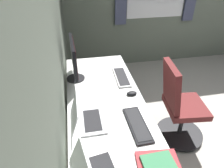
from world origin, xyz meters
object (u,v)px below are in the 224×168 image
(laptop_left, at_px, (85,118))
(office_chair, at_px, (179,107))
(monitor_primary, at_px, (74,58))
(drawer_pedestal, at_px, (102,121))
(keyboard_main, at_px, (122,77))
(keyboard_spare, at_px, (137,124))
(mouse_main, at_px, (132,93))
(book_stack_near, at_px, (159,164))

(laptop_left, xyz_separation_m, office_chair, (0.33, -1.06, -0.32))
(monitor_primary, height_order, laptop_left, monitor_primary)
(drawer_pedestal, bearing_deg, office_chair, -94.14)
(drawer_pedestal, relative_size, office_chair, 0.72)
(keyboard_main, relative_size, office_chair, 0.44)
(office_chair, bearing_deg, keyboard_spare, 124.49)
(mouse_main, xyz_separation_m, book_stack_near, (-0.81, 0.04, -0.00))
(keyboard_spare, xyz_separation_m, office_chair, (0.44, -0.65, -0.28))
(keyboard_main, relative_size, book_stack_near, 1.37)
(drawer_pedestal, xyz_separation_m, keyboard_main, (0.25, -0.27, 0.39))
(drawer_pedestal, xyz_separation_m, book_stack_near, (-0.90, -0.26, 0.40))
(laptop_left, bearing_deg, monitor_primary, 3.88)
(drawer_pedestal, height_order, laptop_left, laptop_left)
(monitor_primary, distance_m, laptop_left, 0.75)
(drawer_pedestal, relative_size, book_stack_near, 2.25)
(keyboard_main, distance_m, office_chair, 0.73)
(monitor_primary, relative_size, office_chair, 0.54)
(laptop_left, xyz_separation_m, keyboard_spare, (-0.12, -0.42, -0.04))
(book_stack_near, bearing_deg, drawer_pedestal, 15.95)
(monitor_primary, xyz_separation_m, mouse_main, (-0.41, -0.53, -0.24))
(mouse_main, bearing_deg, keyboard_main, 4.20)
(drawer_pedestal, relative_size, monitor_primary, 1.33)
(monitor_primary, relative_size, book_stack_near, 1.70)
(keyboard_spare, height_order, book_stack_near, book_stack_near)
(book_stack_near, bearing_deg, monitor_primary, 21.97)
(monitor_primary, bearing_deg, drawer_pedestal, -143.96)
(keyboard_spare, height_order, office_chair, office_chair)
(keyboard_spare, xyz_separation_m, mouse_main, (0.42, -0.07, 0.01))
(office_chair, bearing_deg, drawer_pedestal, 85.86)
(keyboard_spare, relative_size, office_chair, 0.44)
(monitor_primary, xyz_separation_m, office_chair, (-0.39, -1.11, -0.53))
(keyboard_spare, bearing_deg, mouse_main, -9.36)
(keyboard_main, xyz_separation_m, mouse_main, (-0.34, -0.02, 0.01))
(monitor_primary, bearing_deg, office_chair, -109.31)
(keyboard_main, bearing_deg, book_stack_near, 179.25)
(monitor_primary, xyz_separation_m, laptop_left, (-0.72, -0.05, -0.20))
(keyboard_main, distance_m, mouse_main, 0.34)
(drawer_pedestal, distance_m, laptop_left, 0.61)
(laptop_left, height_order, office_chair, office_chair)
(mouse_main, bearing_deg, office_chair, -87.70)
(monitor_primary, bearing_deg, laptop_left, -176.12)
(drawer_pedestal, bearing_deg, keyboard_spare, -155.86)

